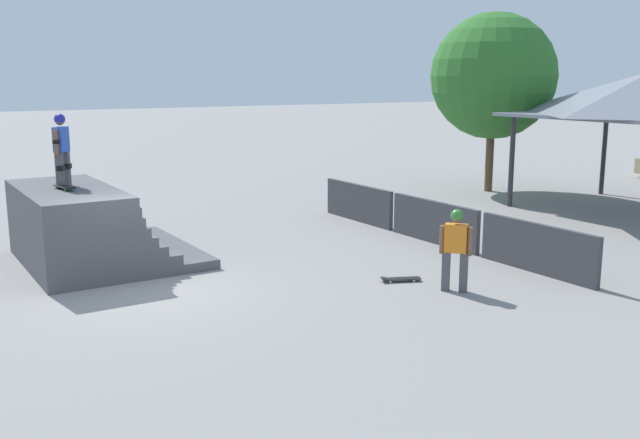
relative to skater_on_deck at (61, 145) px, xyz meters
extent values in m
plane|color=gray|center=(3.04, 0.67, -2.61)|extent=(160.00, 160.00, 0.00)
cube|color=#4C4C51|center=(0.25, 0.83, -2.50)|extent=(4.10, 3.54, 0.21)
cube|color=#4C4C51|center=(0.25, 0.42, -2.29)|extent=(4.10, 2.71, 0.21)
cube|color=#4C4C51|center=(0.25, 0.27, -2.08)|extent=(4.10, 2.41, 0.21)
cube|color=#4C4C51|center=(0.25, 0.17, -1.86)|extent=(4.10, 2.21, 0.21)
cube|color=#4C4C51|center=(0.25, 0.09, -1.65)|extent=(4.10, 2.06, 0.21)
cube|color=#4C4C51|center=(0.25, 0.04, -1.44)|extent=(4.10, 1.96, 0.21)
cube|color=#4C4C51|center=(0.25, 0.01, -1.22)|extent=(4.10, 1.89, 0.21)
cube|color=#4C4C51|center=(0.25, -0.01, -1.01)|extent=(4.10, 1.84, 0.21)
cylinder|color=silver|center=(0.25, 0.89, -0.94)|extent=(4.02, 0.07, 0.07)
cube|color=#4C4C51|center=(0.13, -0.10, -0.52)|extent=(0.20, 0.20, 0.76)
cube|color=black|center=(0.15, -0.07, -0.48)|extent=(0.22, 0.21, 0.11)
cube|color=#4C4C51|center=(-0.13, 0.10, -0.52)|extent=(0.20, 0.20, 0.76)
cube|color=black|center=(-0.12, 0.12, -0.48)|extent=(0.22, 0.21, 0.11)
cube|color=blue|center=(0.00, 0.00, 0.12)|extent=(0.45, 0.41, 0.54)
cylinder|color=brown|center=(0.21, -0.15, 0.08)|extent=(0.14, 0.14, 0.54)
cylinder|color=black|center=(0.21, -0.15, 0.09)|extent=(0.21, 0.21, 0.08)
cylinder|color=brown|center=(-0.21, 0.15, 0.08)|extent=(0.14, 0.14, 0.54)
cylinder|color=black|center=(-0.21, 0.15, 0.09)|extent=(0.21, 0.21, 0.08)
sphere|color=brown|center=(0.00, 0.00, 0.53)|extent=(0.21, 0.21, 0.21)
sphere|color=#232399|center=(0.00, 0.00, 0.55)|extent=(0.23, 0.23, 0.23)
cylinder|color=green|center=(0.66, 0.00, -0.88)|extent=(0.06, 0.04, 0.05)
cylinder|color=green|center=(0.68, -0.14, -0.88)|extent=(0.06, 0.04, 0.05)
cylinder|color=green|center=(0.20, -0.07, -0.88)|extent=(0.06, 0.04, 0.05)
cylinder|color=green|center=(0.22, -0.21, -0.88)|extent=(0.06, 0.04, 0.05)
cube|color=black|center=(0.44, -0.10, -0.84)|extent=(0.77, 0.31, 0.02)
cube|color=black|center=(0.79, -0.05, -0.82)|extent=(0.12, 0.21, 0.02)
cube|color=#4C4C51|center=(6.02, 5.64, -2.22)|extent=(0.20, 0.20, 0.77)
cube|color=#4C4C51|center=(6.29, 5.85, -2.22)|extent=(0.20, 0.20, 0.77)
cube|color=orange|center=(6.15, 5.74, -1.57)|extent=(0.46, 0.42, 0.55)
cylinder|color=brown|center=(5.95, 5.58, -1.61)|extent=(0.14, 0.14, 0.55)
cylinder|color=brown|center=(6.36, 5.90, -1.61)|extent=(0.14, 0.14, 0.55)
sphere|color=brown|center=(6.15, 5.74, -1.16)|extent=(0.21, 0.21, 0.21)
sphere|color=#337F33|center=(6.15, 5.74, -1.13)|extent=(0.24, 0.24, 0.24)
cylinder|color=silver|center=(5.06, 5.04, -2.58)|extent=(0.05, 0.06, 0.05)
cylinder|color=silver|center=(4.93, 5.10, -2.58)|extent=(0.05, 0.06, 0.05)
cylinder|color=silver|center=(5.26, 5.49, -2.58)|extent=(0.05, 0.06, 0.05)
cylinder|color=silver|center=(5.13, 5.55, -2.58)|extent=(0.05, 0.06, 0.05)
cube|color=black|center=(5.10, 5.29, -2.55)|extent=(0.50, 0.80, 0.02)
cube|color=black|center=(4.95, 4.96, -2.53)|extent=(0.22, 0.17, 0.02)
cube|color=#3D3D42|center=(-0.41, 8.12, -2.09)|extent=(3.05, 0.12, 1.05)
cube|color=#3D3D42|center=(2.84, 8.12, -2.09)|extent=(3.05, 0.12, 1.05)
cube|color=#3D3D42|center=(6.08, 8.12, -2.09)|extent=(3.05, 0.12, 1.05)
cylinder|color=#2D2D33|center=(0.22, 13.58, -1.18)|extent=(0.16, 0.16, 2.85)
cylinder|color=#2D2D33|center=(0.22, 18.13, -1.18)|extent=(0.16, 0.16, 2.85)
cylinder|color=brown|center=(-2.39, 15.26, -1.36)|extent=(0.28, 0.28, 2.50)
sphere|color=#2D6B28|center=(-2.39, 15.26, 1.47)|extent=(4.39, 4.39, 4.39)
camera|label=1|loc=(15.91, -3.45, 1.43)|focal=40.00mm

